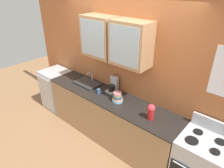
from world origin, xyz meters
TOP-DOWN VIEW (x-y plane):
  - ground_plane at (0.00, 0.00)m, footprint 10.00×10.00m
  - back_wall_unit at (0.01, 0.32)m, footprint 4.75×0.45m
  - counter at (0.00, 0.00)m, footprint 2.68×0.62m
  - stove_range at (1.66, -0.00)m, footprint 0.62×0.62m
  - sink_faucet at (-0.64, 0.08)m, footprint 0.51×0.33m
  - bowl_stack at (0.21, -0.02)m, footprint 0.18×0.18m
  - vase at (0.88, -0.06)m, footprint 0.11×0.11m
  - cup_near_sink at (-0.20, -0.05)m, footprint 0.10×0.06m
  - dishwasher at (-1.64, -0.00)m, footprint 0.57×0.61m
  - coffee_maker at (-0.07, 0.19)m, footprint 0.17×0.20m

SIDE VIEW (x-z plane):
  - ground_plane at x=0.00m, z-range 0.00..0.00m
  - dishwasher at x=-1.64m, z-range 0.00..0.91m
  - counter at x=0.00m, z-range 0.00..0.91m
  - stove_range at x=1.66m, z-range -0.08..1.01m
  - sink_faucet at x=-0.64m, z-range 0.82..1.04m
  - cup_near_sink at x=-0.20m, z-range 0.91..1.01m
  - bowl_stack at x=0.21m, z-range 0.90..1.07m
  - coffee_maker at x=-0.07m, z-range 0.88..1.17m
  - vase at x=0.88m, z-range 0.92..1.17m
  - back_wall_unit at x=0.01m, z-range 0.08..2.90m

